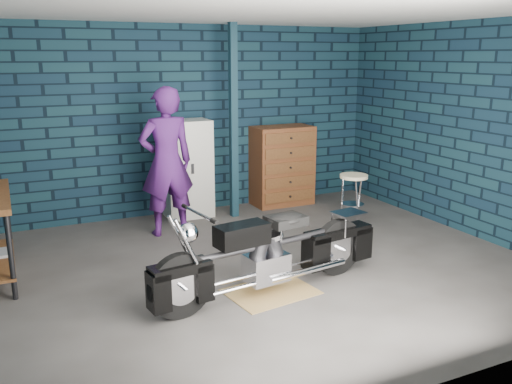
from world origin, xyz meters
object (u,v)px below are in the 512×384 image
locker (188,169)px  tool_chest (283,166)px  motorcycle (271,247)px  shop_stool (353,199)px  person (166,162)px

locker → tool_chest: size_ratio=1.14×
motorcycle → shop_stool: 2.54m
tool_chest → shop_stool: bearing=-73.0°
motorcycle → tool_chest: (1.63, 2.84, 0.14)m
motorcycle → person: (-0.39, 2.19, 0.48)m
person → locker: bearing=-127.3°
motorcycle → locker: locker is taller
motorcycle → person: bearing=92.2°
tool_chest → shop_stool: size_ratio=1.76×
locker → shop_stool: bearing=-34.2°
tool_chest → shop_stool: 1.40m
person → shop_stool: (2.42, -0.66, -0.60)m
motorcycle → person: 2.28m
tool_chest → locker: bearing=180.0°
motorcycle → tool_chest: size_ratio=1.76×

